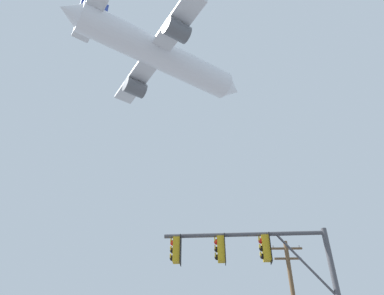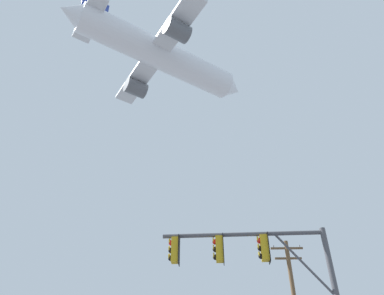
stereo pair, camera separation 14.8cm
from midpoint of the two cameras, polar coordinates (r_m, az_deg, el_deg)
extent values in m
cylinder|color=#4C4C51|center=(13.67, 7.79, -13.43)|extent=(5.79, 0.41, 0.15)
cylinder|color=#4C4C51|center=(13.61, 17.10, -17.13)|extent=(1.80, 0.16, 2.26)
cube|color=gold|center=(13.53, -2.75, -15.85)|extent=(0.27, 0.33, 0.90)
cylinder|color=gold|center=(13.70, -2.69, -13.83)|extent=(0.05, 0.05, 0.12)
cube|color=black|center=(13.51, -2.14, -15.84)|extent=(0.04, 0.46, 1.04)
sphere|color=red|center=(13.63, -3.35, -14.78)|extent=(0.20, 0.20, 0.20)
cylinder|color=gold|center=(13.66, -3.62, -14.54)|extent=(0.05, 0.21, 0.21)
sphere|color=black|center=(13.54, -3.39, -15.89)|extent=(0.20, 0.20, 0.20)
cylinder|color=gold|center=(13.57, -3.66, -15.65)|extent=(0.05, 0.21, 0.21)
sphere|color=black|center=(13.45, -3.43, -17.02)|extent=(0.20, 0.20, 0.20)
cylinder|color=gold|center=(13.48, -3.71, -16.78)|extent=(0.05, 0.21, 0.21)
cube|color=gold|center=(13.45, 4.27, -15.68)|extent=(0.27, 0.33, 0.90)
cylinder|color=gold|center=(13.62, 4.18, -13.66)|extent=(0.05, 0.05, 0.12)
cube|color=black|center=(13.45, 4.89, -15.66)|extent=(0.04, 0.46, 1.04)
sphere|color=red|center=(13.54, 3.59, -14.63)|extent=(0.20, 0.20, 0.20)
cylinder|color=gold|center=(13.56, 3.29, -14.40)|extent=(0.05, 0.21, 0.21)
sphere|color=black|center=(13.45, 3.63, -15.75)|extent=(0.20, 0.20, 0.20)
cylinder|color=gold|center=(13.47, 3.33, -15.52)|extent=(0.05, 0.21, 0.21)
sphere|color=black|center=(13.36, 3.68, -16.88)|extent=(0.20, 0.20, 0.20)
cylinder|color=gold|center=(13.38, 3.38, -16.65)|extent=(0.05, 0.21, 0.21)
cube|color=gold|center=(13.56, 11.26, -15.30)|extent=(0.27, 0.33, 0.90)
cylinder|color=gold|center=(13.74, 11.01, -13.30)|extent=(0.05, 0.05, 0.12)
cube|color=black|center=(13.58, 11.86, -15.25)|extent=(0.04, 0.46, 1.04)
sphere|color=red|center=(13.63, 10.51, -14.27)|extent=(0.20, 0.20, 0.20)
cylinder|color=gold|center=(13.65, 10.20, -14.06)|extent=(0.05, 0.21, 0.21)
sphere|color=black|center=(13.54, 10.63, -15.38)|extent=(0.20, 0.20, 0.20)
cylinder|color=gold|center=(13.55, 10.32, -15.16)|extent=(0.05, 0.21, 0.21)
sphere|color=black|center=(13.45, 10.76, -16.50)|extent=(0.20, 0.20, 0.20)
cylinder|color=gold|center=(13.46, 10.45, -16.28)|extent=(0.05, 0.21, 0.21)
cube|color=brown|center=(26.73, 14.45, -15.16)|extent=(2.20, 0.12, 0.12)
cube|color=brown|center=(26.51, 14.68, -16.57)|extent=(1.80, 0.12, 0.12)
cylinder|color=gray|center=(26.58, 12.46, -15.04)|extent=(0.10, 0.10, 0.18)
cylinder|color=gray|center=(26.98, 16.34, -14.77)|extent=(0.10, 0.10, 0.18)
cylinder|color=white|center=(50.65, -5.33, 14.42)|extent=(20.49, 15.59, 3.92)
cone|color=white|center=(55.32, 6.03, 9.17)|extent=(4.32, 4.60, 3.73)
cone|color=white|center=(48.70, -18.76, 19.64)|extent=(3.90, 4.14, 3.33)
cube|color=silver|center=(50.04, -6.00, 14.25)|extent=(13.89, 18.79, 0.44)
cylinder|color=#595B60|center=(52.94, -9.08, 9.30)|extent=(3.67, 3.47, 2.21)
cylinder|color=#595B60|center=(45.82, -2.50, 17.98)|extent=(3.67, 3.47, 2.21)
cube|color=navy|center=(50.61, -15.36, 20.09)|extent=(3.01, 2.16, 4.66)
cube|color=silver|center=(49.13, -15.98, 18.94)|extent=(5.94, 7.33, 0.25)
camera|label=1|loc=(0.07, -90.17, 0.12)|focal=33.85mm
camera|label=2|loc=(0.07, 89.83, -0.12)|focal=33.85mm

